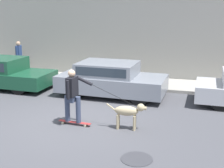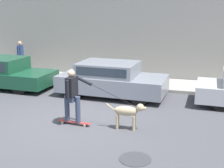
{
  "view_description": "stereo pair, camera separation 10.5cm",
  "coord_description": "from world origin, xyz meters",
  "px_view_note": "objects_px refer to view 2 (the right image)",
  "views": [
    {
      "loc": [
        3.42,
        -7.99,
        3.34
      ],
      "look_at": [
        0.83,
        1.11,
        0.95
      ],
      "focal_mm": 50.0,
      "sensor_mm": 36.0,
      "label": 1
    },
    {
      "loc": [
        3.52,
        -7.96,
        3.34
      ],
      "look_at": [
        0.83,
        1.11,
        0.95
      ],
      "focal_mm": 50.0,
      "sensor_mm": 36.0,
      "label": 2
    }
  ],
  "objects_px": {
    "parked_car_1": "(111,80)",
    "pedestrian_with_bag": "(20,55)",
    "parked_car_0": "(0,73)",
    "skateboarder": "(72,94)",
    "dog": "(128,112)"
  },
  "relations": [
    {
      "from": "parked_car_0",
      "to": "pedestrian_with_bag",
      "type": "distance_m",
      "value": 2.45
    },
    {
      "from": "parked_car_0",
      "to": "skateboarder",
      "type": "xyz_separation_m",
      "value": [
        4.68,
        -3.14,
        0.31
      ]
    },
    {
      "from": "parked_car_0",
      "to": "dog",
      "type": "height_order",
      "value": "parked_car_0"
    },
    {
      "from": "parked_car_1",
      "to": "pedestrian_with_bag",
      "type": "relative_size",
      "value": 2.65
    },
    {
      "from": "parked_car_1",
      "to": "pedestrian_with_bag",
      "type": "height_order",
      "value": "pedestrian_with_bag"
    },
    {
      "from": "parked_car_0",
      "to": "pedestrian_with_bag",
      "type": "relative_size",
      "value": 3.0
    },
    {
      "from": "dog",
      "to": "skateboarder",
      "type": "relative_size",
      "value": 0.47
    },
    {
      "from": "pedestrian_with_bag",
      "to": "parked_car_0",
      "type": "bearing_deg",
      "value": 92.04
    },
    {
      "from": "parked_car_1",
      "to": "parked_car_0",
      "type": "bearing_deg",
      "value": -177.83
    },
    {
      "from": "parked_car_1",
      "to": "dog",
      "type": "xyz_separation_m",
      "value": [
        1.38,
        -3.04,
        -0.12
      ]
    },
    {
      "from": "dog",
      "to": "pedestrian_with_bag",
      "type": "distance_m",
      "value": 8.68
    },
    {
      "from": "parked_car_1",
      "to": "skateboarder",
      "type": "height_order",
      "value": "skateboarder"
    },
    {
      "from": "pedestrian_with_bag",
      "to": "dog",
      "type": "bearing_deg",
      "value": 131.6
    },
    {
      "from": "skateboarder",
      "to": "pedestrian_with_bag",
      "type": "xyz_separation_m",
      "value": [
        -5.17,
        5.52,
        0.05
      ]
    },
    {
      "from": "parked_car_1",
      "to": "skateboarder",
      "type": "bearing_deg",
      "value": -91.76
    }
  ]
}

